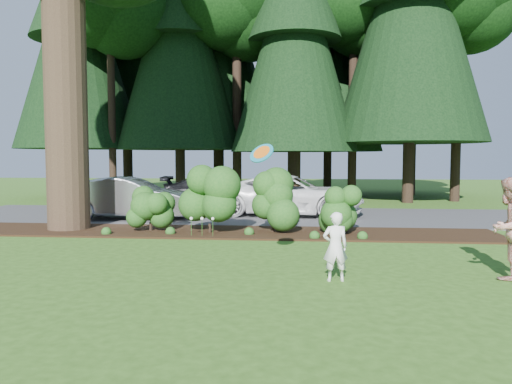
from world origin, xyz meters
TOP-DOWN VIEW (x-y plane):
  - ground at (0.00, 0.00)m, footprint 80.00×80.00m
  - mulch_bed at (0.00, 3.25)m, footprint 16.00×2.50m
  - driveway at (0.00, 7.50)m, footprint 22.00×6.00m
  - shrub_row at (0.77, 3.14)m, footprint 6.53×1.60m
  - lily_cluster at (-0.30, 2.40)m, footprint 0.69×0.09m
  - tree_wall at (0.25, 16.38)m, footprint 25.66×12.15m
  - car_silver_wagon at (-3.63, 5.97)m, footprint 4.53×1.72m
  - car_white_suv at (1.99, 7.62)m, footprint 5.70×3.18m
  - car_dark_suv at (-0.92, 9.52)m, footprint 5.14×2.59m
  - child at (3.04, -2.15)m, footprint 0.50×0.37m
  - adult at (6.17, -1.68)m, footprint 1.14×1.12m
  - frisbee at (1.72, -2.05)m, footprint 0.55×0.38m

SIDE VIEW (x-z plane):
  - ground at x=0.00m, z-range 0.00..0.00m
  - driveway at x=0.00m, z-range 0.00..0.03m
  - mulch_bed at x=0.00m, z-range 0.00..0.05m
  - lily_cluster at x=-0.30m, z-range 0.21..0.78m
  - child at x=3.04m, z-range 0.00..1.24m
  - car_dark_suv at x=-0.92m, z-range 0.03..1.46m
  - car_silver_wagon at x=-3.63m, z-range 0.03..1.50m
  - car_white_suv at x=1.99m, z-range 0.03..1.54m
  - shrub_row at x=0.77m, z-range 0.00..1.61m
  - adult at x=6.17m, z-range 0.00..1.85m
  - frisbee at x=1.72m, z-range 2.04..2.52m
  - tree_wall at x=0.25m, z-range 0.96..18.05m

